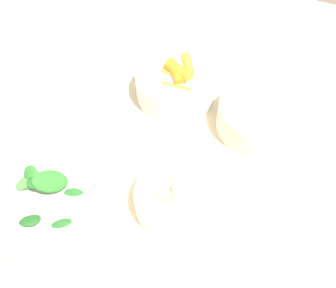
# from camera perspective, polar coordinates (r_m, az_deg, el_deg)

# --- Properties ---
(ground_plane) EXTENTS (10.00, 10.00, 0.00)m
(ground_plane) POSITION_cam_1_polar(r_m,az_deg,el_deg) (1.37, -0.67, -18.32)
(ground_plane) COLOR brown
(dining_table) EXTENTS (1.30, 1.09, 0.76)m
(dining_table) POSITION_cam_1_polar(r_m,az_deg,el_deg) (0.77, -1.14, -3.12)
(dining_table) COLOR beige
(dining_table) RESTS_ON ground_plane
(bowl_carrots) EXTENTS (0.16, 0.16, 0.08)m
(bowl_carrots) POSITION_cam_1_polar(r_m,az_deg,el_deg) (0.73, 1.18, 9.38)
(bowl_carrots) COLOR silver
(bowl_carrots) RESTS_ON dining_table
(bowl_greens) EXTENTS (0.20, 0.20, 0.10)m
(bowl_greens) POSITION_cam_1_polar(r_m,az_deg,el_deg) (0.61, -18.39, -7.83)
(bowl_greens) COLOR silver
(bowl_greens) RESTS_ON dining_table
(bowl_beans_hotdog) EXTENTS (0.15, 0.15, 0.06)m
(bowl_beans_hotdog) POSITION_cam_1_polar(r_m,az_deg,el_deg) (0.70, 13.76, 4.07)
(bowl_beans_hotdog) COLOR silver
(bowl_beans_hotdog) RESTS_ON dining_table
(bowl_cookies) EXTENTS (0.13, 0.13, 0.05)m
(bowl_cookies) POSITION_cam_1_polar(r_m,az_deg,el_deg) (0.59, 0.98, -8.11)
(bowl_cookies) COLOR white
(bowl_cookies) RESTS_ON dining_table
(ruler) EXTENTS (0.29, 0.05, 0.00)m
(ruler) POSITION_cam_1_polar(r_m,az_deg,el_deg) (1.01, 12.22, 19.89)
(ruler) COLOR #EFB7C6
(ruler) RESTS_ON dining_table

